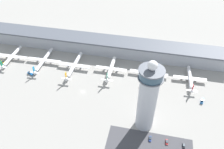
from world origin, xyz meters
TOP-DOWN VIEW (x-y plane):
  - ground_plane at (0.00, 0.00)m, footprint 1000.00×1000.00m
  - terminal_building at (0.00, 70.00)m, footprint 278.11×25.00m
  - control_tower at (60.13, -25.08)m, footprint 17.60×17.60m
  - airplane_gate_alpha at (-92.53, 32.41)m, footprint 33.98×40.15m
  - airplane_gate_bravo at (-54.94, 33.64)m, footprint 37.44×45.13m
  - airplane_gate_charlie at (-19.20, 31.33)m, footprint 33.62×45.43m
  - airplane_gate_delta at (19.84, 34.08)m, footprint 32.31×38.44m
  - airplane_gate_echo at (58.57, 36.46)m, footprint 38.78×32.70m
  - airplane_gate_foxtrot at (99.15, 36.60)m, footprint 32.04×36.79m
  - service_truck_catering at (-60.87, 13.38)m, footprint 7.44×4.96m
  - service_truck_fuel at (108.95, 10.77)m, footprint 4.19×6.96m
  - service_truck_baggage at (-99.29, 24.26)m, footprint 6.53×3.40m
  - car_red_hatchback at (78.92, -37.96)m, footprint 1.93×4.63m
  - car_silver_sedan at (91.36, -38.31)m, footprint 1.89×4.35m
  - car_yellow_taxi at (66.46, -37.81)m, footprint 1.93×4.63m

SIDE VIEW (x-z plane):
  - ground_plane at x=0.00m, z-range 0.00..0.00m
  - car_silver_sedan at x=91.36m, z-range -0.17..1.30m
  - car_red_hatchback at x=78.92m, z-range -0.17..1.33m
  - car_yellow_taxi at x=66.46m, z-range -0.18..1.42m
  - service_truck_catering at x=-60.87m, z-range -0.42..2.30m
  - service_truck_baggage at x=-99.29m, z-range -0.46..2.55m
  - service_truck_fuel at x=108.95m, z-range -0.46..2.57m
  - airplane_gate_foxtrot at x=99.15m, z-range -1.78..9.39m
  - airplane_gate_echo at x=58.57m, z-range -2.32..10.19m
  - airplane_gate_alpha at x=-92.53m, z-range -1.80..9.79m
  - airplane_gate_bravo at x=-54.94m, z-range -1.63..9.80m
  - airplane_gate_charlie at x=-19.20m, z-range -1.79..10.82m
  - airplane_gate_delta at x=19.84m, z-range -1.99..11.33m
  - terminal_building at x=0.00m, z-range 0.10..16.33m
  - control_tower at x=60.13m, z-range -1.24..63.05m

